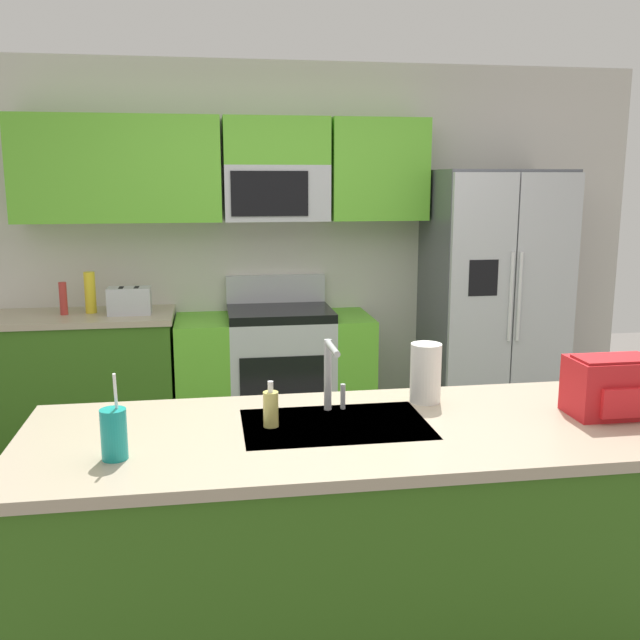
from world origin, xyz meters
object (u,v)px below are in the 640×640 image
toaster (129,301)px  backpack (612,385)px  bottle_yellow (90,292)px  sink_faucet (331,370)px  drink_cup_teal (114,434)px  paper_towel_roll (426,373)px  pepper_mill (63,298)px  range_oven (275,372)px  soap_dispenser (271,408)px  refrigerator (492,301)px

toaster → backpack: backpack is taller
bottle_yellow → backpack: bottle_yellow is taller
sink_faucet → drink_cup_teal: bearing=-154.8°
bottle_yellow → paper_towel_roll: bearing=-53.8°
pepper_mill → range_oven: bearing=0.1°
soap_dispenser → drink_cup_teal: bearing=-156.4°
range_oven → backpack: backpack is taller
refrigerator → toaster: bearing=179.6°
toaster → backpack: (2.02, -2.42, 0.03)m
sink_faucet → drink_cup_teal: drink_cup_teal is taller
toaster → bottle_yellow: size_ratio=1.01×
refrigerator → sink_faucet: bearing=-125.4°
soap_dispenser → backpack: backpack is taller
pepper_mill → sink_faucet: size_ratio=0.77×
drink_cup_teal → soap_dispenser: bearing=23.6°
toaster → drink_cup_teal: (0.21, -2.58, -0.01)m
refrigerator → bottle_yellow: refrigerator is taller
pepper_mill → soap_dispenser: 2.66m
toaster → pepper_mill: 0.43m
sink_faucet → backpack: 1.07m
refrigerator → sink_faucet: 2.70m
sink_faucet → paper_towel_roll: bearing=9.5°
backpack → sink_faucet: bearing=169.0°
drink_cup_teal → range_oven: bearing=73.9°
range_oven → pepper_mill: pepper_mill is taller
paper_towel_roll → backpack: (0.65, -0.27, -0.00)m
range_oven → pepper_mill: 1.51m
refrigerator → soap_dispenser: (-1.81, -2.33, 0.04)m
refrigerator → range_oven: bearing=177.4°
sink_faucet → soap_dispenser: bearing=-151.7°
drink_cup_teal → refrigerator: bearing=47.7°
paper_towel_roll → toaster: bearing=122.6°
range_oven → refrigerator: bearing=-2.6°
drink_cup_teal → paper_towel_roll: (1.16, 0.43, 0.04)m
pepper_mill → drink_cup_teal: bearing=-76.3°
sink_faucet → drink_cup_teal: size_ratio=0.98×
bottle_yellow → drink_cup_teal: bearing=-79.9°
sink_faucet → backpack: size_ratio=0.88×
bottle_yellow → sink_faucet: (1.24, -2.31, 0.03)m
refrigerator → paper_towel_roll: refrigerator is taller
refrigerator → backpack: size_ratio=5.78×
pepper_mill → paper_towel_roll: 2.85m
toaster → sink_faucet: size_ratio=0.99×
pepper_mill → soap_dispenser: bearing=-64.1°
range_oven → drink_cup_teal: bearing=-106.1°
drink_cup_teal → backpack: 1.82m
backpack → soap_dispenser: bearing=176.7°
range_oven → sink_faucet: 2.35m
refrigerator → pepper_mill: size_ratio=8.49×
soap_dispenser → paper_towel_roll: 0.67m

